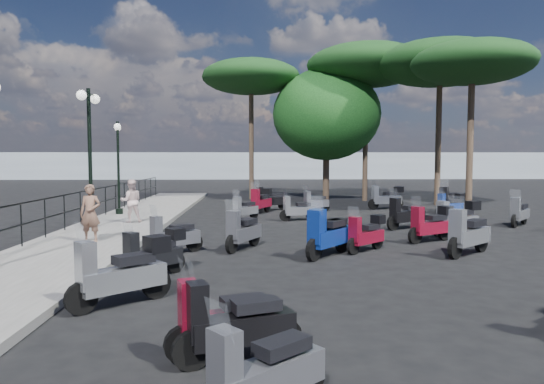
{
  "coord_description": "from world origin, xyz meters",
  "views": [
    {
      "loc": [
        -1.96,
        -12.83,
        2.36
      ],
      "look_at": [
        -1.38,
        3.69,
        1.2
      ],
      "focal_mm": 32.0,
      "sensor_mm": 36.0,
      "label": 1
    }
  ],
  "objects_px": {
    "scooter_6": "(263,375)",
    "scooter_11": "(270,200)",
    "scooter_2": "(153,255)",
    "pine_0": "(366,66)",
    "scooter_29": "(448,201)",
    "pedestrian_far": "(131,201)",
    "scooter_22": "(450,205)",
    "lamp_post_2": "(118,161)",
    "scooter_5": "(261,201)",
    "scooter_7": "(225,322)",
    "scooter_3": "(173,237)",
    "pine_1": "(440,64)",
    "pine_2": "(251,78)",
    "scooter_27": "(519,213)",
    "scooter_8": "(243,232)",
    "scooter_10": "(297,210)",
    "scooter_16": "(406,215)",
    "scooter_0": "(236,326)",
    "scooter_20": "(468,235)",
    "scooter_30": "(328,235)",
    "pine_3": "(472,64)",
    "scooter_9": "(366,234)",
    "lamp_post_1": "(90,149)",
    "broadleaf_tree": "(326,115)",
    "scooter_1": "(122,273)",
    "scooter_15": "(329,234)",
    "scooter_21": "(457,219)",
    "scooter_17": "(315,203)",
    "woman": "(90,213)",
    "scooter_23": "(386,198)"
  },
  "relations": [
    {
      "from": "scooter_11",
      "to": "scooter_8",
      "type": "bearing_deg",
      "value": 154.75
    },
    {
      "from": "pine_2",
      "to": "pine_0",
      "type": "bearing_deg",
      "value": -11.3
    },
    {
      "from": "scooter_30",
      "to": "scooter_10",
      "type": "bearing_deg",
      "value": -49.89
    },
    {
      "from": "scooter_10",
      "to": "scooter_16",
      "type": "bearing_deg",
      "value": -140.03
    },
    {
      "from": "scooter_20",
      "to": "scooter_29",
      "type": "height_order",
      "value": "scooter_20"
    },
    {
      "from": "scooter_9",
      "to": "scooter_3",
      "type": "bearing_deg",
      "value": 49.9
    },
    {
      "from": "pedestrian_far",
      "to": "scooter_23",
      "type": "distance_m",
      "value": 11.63
    },
    {
      "from": "scooter_11",
      "to": "pine_1",
      "type": "distance_m",
      "value": 10.92
    },
    {
      "from": "pedestrian_far",
      "to": "scooter_1",
      "type": "xyz_separation_m",
      "value": [
        2.13,
        -9.02,
        -0.36
      ]
    },
    {
      "from": "lamp_post_2",
      "to": "broadleaf_tree",
      "type": "relative_size",
      "value": 0.5
    },
    {
      "from": "scooter_1",
      "to": "pine_1",
      "type": "xyz_separation_m",
      "value": [
        11.26,
        16.25,
        6.46
      ]
    },
    {
      "from": "scooter_5",
      "to": "scooter_7",
      "type": "height_order",
      "value": "scooter_5"
    },
    {
      "from": "lamp_post_2",
      "to": "pedestrian_far",
      "type": "distance_m",
      "value": 3.15
    },
    {
      "from": "pedestrian_far",
      "to": "scooter_10",
      "type": "xyz_separation_m",
      "value": [
        5.84,
        1.41,
        -0.48
      ]
    },
    {
      "from": "pine_1",
      "to": "lamp_post_2",
      "type": "bearing_deg",
      "value": -162.37
    },
    {
      "from": "lamp_post_1",
      "to": "scooter_3",
      "type": "distance_m",
      "value": 5.51
    },
    {
      "from": "scooter_2",
      "to": "pine_0",
      "type": "distance_m",
      "value": 20.1
    },
    {
      "from": "scooter_11",
      "to": "pine_2",
      "type": "relative_size",
      "value": 0.21
    },
    {
      "from": "scooter_6",
      "to": "pine_2",
      "type": "bearing_deg",
      "value": -39.43
    },
    {
      "from": "scooter_7",
      "to": "pine_2",
      "type": "relative_size",
      "value": 0.19
    },
    {
      "from": "scooter_10",
      "to": "scooter_11",
      "type": "bearing_deg",
      "value": -1.35
    },
    {
      "from": "scooter_21",
      "to": "broadleaf_tree",
      "type": "xyz_separation_m",
      "value": [
        -2.08,
        12.86,
        4.25
      ]
    },
    {
      "from": "pedestrian_far",
      "to": "scooter_16",
      "type": "relative_size",
      "value": 0.96
    },
    {
      "from": "scooter_9",
      "to": "woman",
      "type": "bearing_deg",
      "value": 40.83
    },
    {
      "from": "scooter_9",
      "to": "scooter_16",
      "type": "relative_size",
      "value": 0.76
    },
    {
      "from": "lamp_post_1",
      "to": "scooter_9",
      "type": "bearing_deg",
      "value": -19.33
    },
    {
      "from": "pine_1",
      "to": "scooter_10",
      "type": "bearing_deg",
      "value": -142.35
    },
    {
      "from": "scooter_15",
      "to": "lamp_post_2",
      "type": "bearing_deg",
      "value": -8.0
    },
    {
      "from": "scooter_17",
      "to": "scooter_0",
      "type": "bearing_deg",
      "value": 139.12
    },
    {
      "from": "scooter_1",
      "to": "scooter_11",
      "type": "relative_size",
      "value": 0.87
    },
    {
      "from": "pine_0",
      "to": "pine_3",
      "type": "xyz_separation_m",
      "value": [
        3.34,
        -5.6,
        -0.92
      ]
    },
    {
      "from": "scooter_0",
      "to": "pedestrian_far",
      "type": "bearing_deg",
      "value": -0.45
    },
    {
      "from": "lamp_post_1",
      "to": "scooter_30",
      "type": "xyz_separation_m",
      "value": [
        6.98,
        -4.27,
        -2.14
      ]
    },
    {
      "from": "woman",
      "to": "scooter_20",
      "type": "height_order",
      "value": "woman"
    },
    {
      "from": "pine_1",
      "to": "pine_3",
      "type": "relative_size",
      "value": 1.1
    },
    {
      "from": "scooter_0",
      "to": "scooter_20",
      "type": "distance_m",
      "value": 8.02
    },
    {
      "from": "scooter_27",
      "to": "scooter_8",
      "type": "bearing_deg",
      "value": 66.89
    },
    {
      "from": "pine_2",
      "to": "scooter_29",
      "type": "bearing_deg",
      "value": -40.44
    },
    {
      "from": "scooter_5",
      "to": "scooter_22",
      "type": "height_order",
      "value": "scooter_5"
    },
    {
      "from": "scooter_11",
      "to": "broadleaf_tree",
      "type": "distance_m",
      "value": 7.73
    },
    {
      "from": "scooter_6",
      "to": "scooter_11",
      "type": "height_order",
      "value": "scooter_11"
    },
    {
      "from": "scooter_22",
      "to": "scooter_15",
      "type": "bearing_deg",
      "value": 117.63
    },
    {
      "from": "scooter_6",
      "to": "scooter_0",
      "type": "bearing_deg",
      "value": -26.74
    },
    {
      "from": "scooter_11",
      "to": "scooter_16",
      "type": "xyz_separation_m",
      "value": [
        4.34,
        -5.87,
        -0.01
      ]
    },
    {
      "from": "scooter_0",
      "to": "scooter_21",
      "type": "height_order",
      "value": "scooter_21"
    },
    {
      "from": "scooter_29",
      "to": "pedestrian_far",
      "type": "bearing_deg",
      "value": 59.13
    },
    {
      "from": "scooter_9",
      "to": "scooter_11",
      "type": "height_order",
      "value": "scooter_11"
    },
    {
      "from": "lamp_post_2",
      "to": "scooter_3",
      "type": "height_order",
      "value": "lamp_post_2"
    },
    {
      "from": "scooter_22",
      "to": "lamp_post_2",
      "type": "bearing_deg",
      "value": 66.48
    },
    {
      "from": "scooter_22",
      "to": "scooter_23",
      "type": "bearing_deg",
      "value": 12.01
    }
  ]
}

